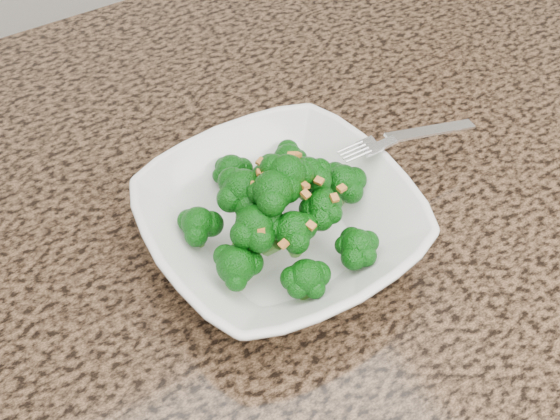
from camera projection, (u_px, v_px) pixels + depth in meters
granite_counter at (250, 319)px, 0.63m from camera, size 1.64×1.04×0.03m
bowl at (280, 224)px, 0.65m from camera, size 0.25×0.25×0.06m
broccoli_pile at (280, 176)px, 0.60m from camera, size 0.22×0.22×0.07m
garlic_topping at (280, 145)px, 0.57m from camera, size 0.13×0.13×0.01m
fork at (389, 142)px, 0.67m from camera, size 0.18×0.04×0.01m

